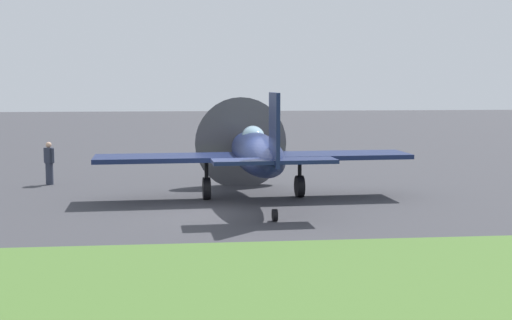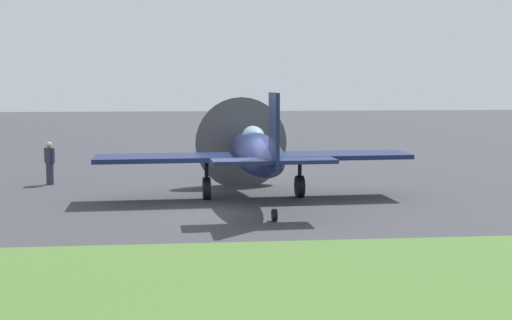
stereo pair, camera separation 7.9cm
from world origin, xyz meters
name	(u,v)px [view 1 (the left image)]	position (x,y,z in m)	size (l,w,h in m)	color
ground_plane	(226,214)	(0.00, 0.00, 0.00)	(160.00, 160.00, 0.00)	#38383D
grass_verge	(261,310)	(0.00, -9.44, 0.00)	(120.00, 11.00, 0.01)	#476B2D
airplane_lead	(255,153)	(1.21, 2.60, 1.67)	(11.18, 8.86, 3.99)	#141E47
ground_crew_chief	(49,162)	(-6.65, 7.26, 0.91)	(0.48, 0.47, 1.73)	#2D3342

